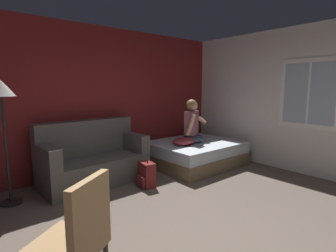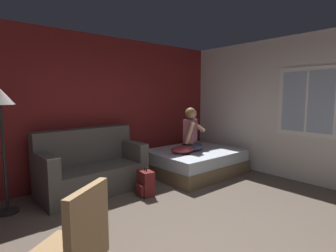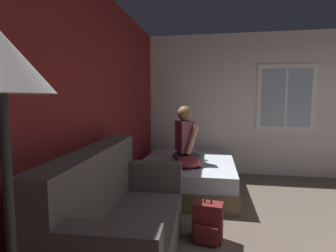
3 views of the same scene
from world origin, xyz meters
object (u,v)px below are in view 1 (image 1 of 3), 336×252
Objects in this scene: person_seated at (192,125)px; backpack at (146,175)px; throw_pillow at (184,141)px; floor_lamp at (2,100)px; couch at (93,160)px; bed at (195,153)px; side_chair at (75,237)px; cell_phone at (187,146)px.

backpack is at bearing -165.04° from person_seated.
throw_pillow is 3.07m from floor_lamp.
person_seated is (2.00, -0.36, 0.44)m from couch.
person_seated is (-0.06, 0.03, 0.60)m from bed.
bed is at bearing -5.77° from floor_lamp.
floor_lamp reaches higher than person_seated.
side_chair is at bearing -149.01° from bed.
side_chair is at bearing -148.18° from person_seated.
side_chair is at bearing 142.96° from cell_phone.
cell_phone is (1.06, 0.16, 0.29)m from backpack.
bed is at bearing 8.33° from throw_pillow.
backpack is at bearing -164.90° from throw_pillow.
person_seated is 1.61m from backpack.
person_seated is at bearing 156.95° from bed.
floor_lamp is at bearing 172.43° from throw_pillow.
throw_pillow reaches higher than cell_phone.
floor_lamp is at bearing 91.87° from side_chair.
person_seated is 6.08× the size of cell_phone.
couch is at bearing 169.81° from person_seated.
cell_phone is 0.08× the size of floor_lamp.
person_seated reaches higher than throw_pillow.
backpack is 1.11m from cell_phone.
bed is 3.73× the size of throw_pillow.
side_chair is at bearing -88.13° from floor_lamp.
person_seated is 0.55m from cell_phone.
backpack is 2.30m from floor_lamp.
backpack is (-1.43, -0.38, -0.64)m from person_seated.
throw_pillow reaches higher than backpack.
side_chair is (-1.16, -2.32, 0.14)m from couch.
couch is at bearing 2.43° from floor_lamp.
bed is 3.52m from floor_lamp.
backpack is (1.73, 1.58, -0.34)m from side_chair.
person_seated is 3.30m from floor_lamp.
couch is at bearing 91.59° from cell_phone.
person_seated is at bearing 14.96° from backpack.
person_seated reaches higher than backpack.
person_seated is at bearing 14.44° from throw_pillow.
bed is at bearing -23.05° from person_seated.
backpack is 3.18× the size of cell_phone.
bed is 0.53m from cell_phone.
throw_pillow reaches higher than bed.
bed is 2.10m from couch.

